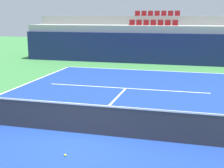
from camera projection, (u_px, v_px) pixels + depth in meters
ground_plane at (82, 134)px, 9.81m from camera, size 80.00×80.00×0.00m
court_surface at (82, 133)px, 9.81m from camera, size 11.00×24.00×0.01m
baseline_far at (143, 70)px, 21.09m from camera, size 11.00×0.10×0.00m
service_line_far at (126, 88)px, 15.85m from camera, size 8.26×0.10×0.00m
centre_service_line at (109, 105)px, 12.83m from camera, size 0.10×6.40×0.00m
back_wall at (150, 49)px, 23.64m from camera, size 20.50×0.30×2.33m
stands_tier_lower at (152, 44)px, 24.86m from camera, size 20.50×2.40×2.87m
stands_tier_upper at (156, 37)px, 27.04m from camera, size 20.50×2.40×3.60m
seating_row_lower at (153, 24)px, 24.61m from camera, size 3.87×0.44×0.44m
seating_row_upper at (157, 14)px, 26.72m from camera, size 3.87×0.44×0.44m
tennis_net at (82, 118)px, 9.70m from camera, size 11.08×0.08×1.07m
tennis_ball_1 at (65, 155)px, 8.20m from camera, size 0.07×0.07×0.07m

